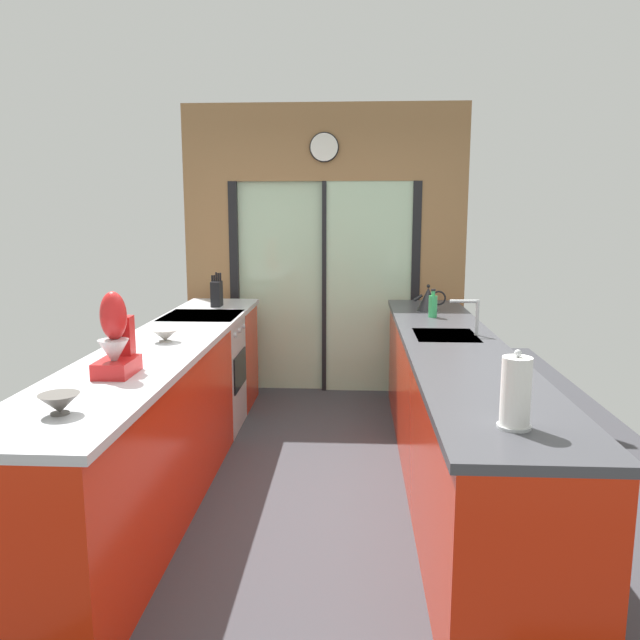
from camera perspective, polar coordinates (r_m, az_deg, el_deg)
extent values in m
cube|color=#38383D|center=(4.48, -0.75, -12.87)|extent=(5.04, 7.60, 0.02)
cube|color=olive|center=(5.96, 0.41, 15.92)|extent=(2.64, 0.08, 0.70)
cube|color=#B2D1AD|center=(6.03, -3.59, 2.97)|extent=(0.80, 0.02, 2.00)
cube|color=#B2D1AD|center=(5.95, 4.44, 2.87)|extent=(0.80, 0.02, 2.00)
cube|color=black|center=(6.08, -7.74, 2.96)|extent=(0.08, 0.10, 2.00)
cube|color=black|center=(6.00, 8.65, 2.84)|extent=(0.08, 0.10, 2.00)
cube|color=black|center=(5.97, 0.40, 2.93)|extent=(0.04, 0.10, 2.00)
cube|color=olive|center=(6.13, -10.04, 2.95)|extent=(0.42, 0.08, 2.00)
cube|color=olive|center=(6.02, 11.02, 2.81)|extent=(0.42, 0.08, 2.00)
cylinder|color=white|center=(5.90, 0.38, 15.50)|extent=(0.25, 0.03, 0.25)
torus|color=black|center=(5.90, 0.38, 15.50)|extent=(0.27, 0.02, 0.27)
cube|color=red|center=(3.65, -16.51, -11.14)|extent=(0.58, 2.55, 0.88)
cube|color=red|center=(5.68, -9.10, -3.31)|extent=(0.58, 0.65, 0.88)
cube|color=#BCBCC1|center=(4.09, -13.91, -2.02)|extent=(0.62, 3.80, 0.04)
cube|color=red|center=(4.08, 11.94, -8.66)|extent=(0.58, 3.80, 0.88)
cube|color=#3D3D42|center=(3.96, 12.18, -2.33)|extent=(0.62, 3.80, 0.04)
cube|color=#B7BABC|center=(4.20, 11.38, -1.68)|extent=(0.40, 0.48, 0.05)
cylinder|color=#B7BABC|center=(4.21, 14.14, 0.21)|extent=(0.02, 0.02, 0.24)
cylinder|color=#B7BABC|center=(4.18, 12.99, 1.68)|extent=(0.18, 0.02, 0.02)
cube|color=#B7BABC|center=(5.08, -10.58, -4.90)|extent=(0.58, 0.60, 0.88)
cube|color=black|center=(5.01, -7.31, -4.55)|extent=(0.01, 0.48, 0.28)
cube|color=black|center=(4.99, -10.75, 0.27)|extent=(0.58, 0.60, 0.03)
cylinder|color=#B7BABC|center=(4.77, -7.72, -1.37)|extent=(0.02, 0.04, 0.04)
cylinder|color=#B7BABC|center=(4.94, -7.33, -0.96)|extent=(0.02, 0.04, 0.04)
cylinder|color=#B7BABC|center=(5.12, -6.97, -0.58)|extent=(0.02, 0.04, 0.04)
cylinder|color=#514C47|center=(2.74, -22.63, -7.87)|extent=(0.07, 0.07, 0.01)
cone|color=#514C47|center=(2.73, -22.69, -7.03)|extent=(0.16, 0.16, 0.08)
cylinder|color=gray|center=(4.01, -13.93, -1.89)|extent=(0.08, 0.08, 0.01)
cone|color=gray|center=(4.01, -13.96, -1.35)|extent=(0.17, 0.17, 0.07)
cube|color=black|center=(5.42, -9.41, 2.37)|extent=(0.08, 0.14, 0.21)
cylinder|color=black|center=(5.41, -9.82, 3.72)|extent=(0.02, 0.02, 0.06)
cylinder|color=black|center=(5.40, -9.64, 3.73)|extent=(0.02, 0.02, 0.06)
cylinder|color=black|center=(5.40, -9.45, 3.86)|extent=(0.02, 0.02, 0.09)
cylinder|color=black|center=(5.40, -9.26, 3.83)|extent=(0.02, 0.02, 0.08)
cylinder|color=black|center=(5.39, -9.08, 3.84)|extent=(0.02, 0.02, 0.08)
cube|color=red|center=(3.27, -18.03, -4.10)|extent=(0.17, 0.26, 0.08)
cube|color=red|center=(3.33, -17.54, -1.35)|extent=(0.10, 0.08, 0.20)
ellipsoid|color=red|center=(3.21, -18.34, 0.37)|extent=(0.13, 0.12, 0.24)
cone|color=#B7BABC|center=(3.23, -18.29, -2.84)|extent=(0.15, 0.15, 0.13)
cone|color=black|center=(5.19, 9.83, 1.89)|extent=(0.18, 0.18, 0.19)
sphere|color=black|center=(5.17, 9.86, 3.06)|extent=(0.03, 0.03, 0.03)
cylinder|color=black|center=(5.18, 8.94, 2.01)|extent=(0.08, 0.02, 0.07)
torus|color=black|center=(5.20, 10.78, 1.98)|extent=(0.12, 0.01, 0.12)
cylinder|color=#339E56|center=(4.87, 10.26, 1.22)|extent=(0.07, 0.07, 0.17)
cylinder|color=#339E56|center=(4.86, 10.30, 2.43)|extent=(0.03, 0.03, 0.04)
cylinder|color=black|center=(4.85, 10.31, 2.72)|extent=(0.04, 0.04, 0.01)
cylinder|color=#B7BABC|center=(2.49, 17.28, -9.23)|extent=(0.13, 0.13, 0.01)
cylinder|color=white|center=(2.45, 17.44, -6.22)|extent=(0.11, 0.11, 0.26)
sphere|color=#B7BABC|center=(2.42, 17.62, -2.91)|extent=(0.03, 0.03, 0.03)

